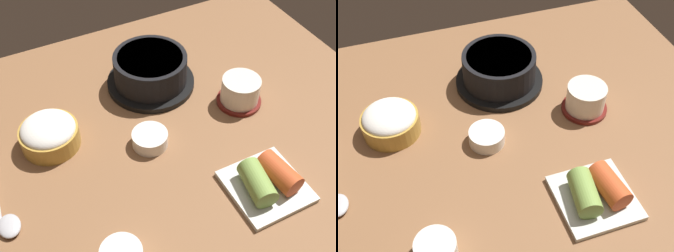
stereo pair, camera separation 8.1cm
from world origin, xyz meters
The scene contains 7 objects.
dining_table centered at (0.00, 0.00, 1.00)cm, with size 100.00×76.00×2.00cm, color brown.
stone_pot centered at (5.72, 13.58, 5.72)cm, with size 18.94×18.94×7.50cm.
rice_bowl centered at (-18.62, 6.47, 4.93)cm, with size 11.10×11.10×5.98cm.
tea_cup_with_saucer centered at (19.66, 0.28, 5.01)cm, with size 9.32×9.32×6.03cm.
banchan_cup_center centered at (-1.89, -2.10, 3.53)cm, with size 6.86×6.86×2.82cm.
kimchi_plate centered at (11.67, -20.55, 4.08)cm, with size 12.96×12.96×5.14cm.
spoon centered at (-30.11, -5.49, 2.61)cm, with size 3.60×18.92×1.35cm.
Camera 1 is at (-23.27, -51.55, 63.68)cm, focal length 45.67 mm.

